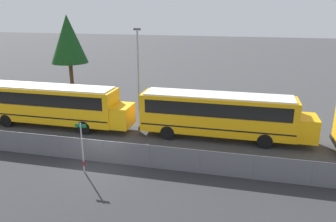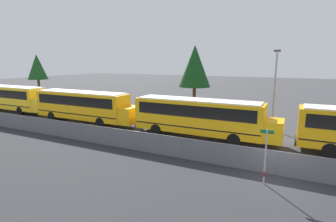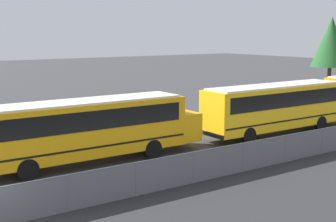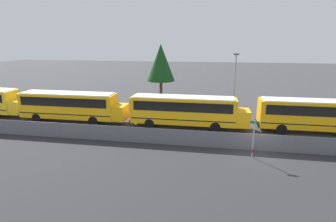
{
  "view_description": "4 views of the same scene",
  "coord_description": "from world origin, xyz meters",
  "px_view_note": "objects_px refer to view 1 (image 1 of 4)",
  "views": [
    {
      "loc": [
        8.35,
        -17.2,
        9.25
      ],
      "look_at": [
        2.89,
        5.32,
        1.98
      ],
      "focal_mm": 35.0,
      "sensor_mm": 36.0,
      "label": 1
    },
    {
      "loc": [
        0.68,
        -15.66,
        6.55
      ],
      "look_at": [
        -9.44,
        4.71,
        2.22
      ],
      "focal_mm": 28.0,
      "sensor_mm": 36.0,
      "label": 2
    },
    {
      "loc": [
        -3.45,
        -16.27,
        6.82
      ],
      "look_at": [
        11.35,
        5.25,
        2.41
      ],
      "focal_mm": 50.0,
      "sensor_mm": 36.0,
      "label": 3
    },
    {
      "loc": [
        -3.89,
        -21.62,
        8.95
      ],
      "look_at": [
        -8.52,
        5.16,
        1.74
      ],
      "focal_mm": 28.0,
      "sensor_mm": 36.0,
      "label": 4
    }
  ],
  "objects_px": {
    "school_bus_3": "(221,113)",
    "tree_1": "(68,39)",
    "school_bus_2": "(53,103)",
    "street_sign": "(82,147)",
    "light_pole": "(138,67)"
  },
  "relations": [
    {
      "from": "school_bus_3",
      "to": "tree_1",
      "type": "distance_m",
      "value": 21.94
    },
    {
      "from": "school_bus_3",
      "to": "tree_1",
      "type": "bearing_deg",
      "value": 148.4
    },
    {
      "from": "school_bus_3",
      "to": "school_bus_2",
      "type": "bearing_deg",
      "value": -177.97
    },
    {
      "from": "street_sign",
      "to": "tree_1",
      "type": "bearing_deg",
      "value": 120.96
    },
    {
      "from": "tree_1",
      "to": "light_pole",
      "type": "bearing_deg",
      "value": -30.3
    },
    {
      "from": "school_bus_2",
      "to": "tree_1",
      "type": "bearing_deg",
      "value": 113.09
    },
    {
      "from": "school_bus_3",
      "to": "tree_1",
      "type": "height_order",
      "value": "tree_1"
    },
    {
      "from": "school_bus_2",
      "to": "tree_1",
      "type": "relative_size",
      "value": 1.45
    },
    {
      "from": "light_pole",
      "to": "tree_1",
      "type": "relative_size",
      "value": 0.88
    },
    {
      "from": "light_pole",
      "to": "school_bus_3",
      "type": "bearing_deg",
      "value": -33.23
    },
    {
      "from": "school_bus_2",
      "to": "street_sign",
      "type": "height_order",
      "value": "school_bus_2"
    },
    {
      "from": "school_bus_2",
      "to": "street_sign",
      "type": "distance_m",
      "value": 9.04
    },
    {
      "from": "light_pole",
      "to": "tree_1",
      "type": "distance_m",
      "value": 12.13
    },
    {
      "from": "tree_1",
      "to": "school_bus_2",
      "type": "bearing_deg",
      "value": -66.91
    },
    {
      "from": "school_bus_2",
      "to": "street_sign",
      "type": "relative_size",
      "value": 4.09
    }
  ]
}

